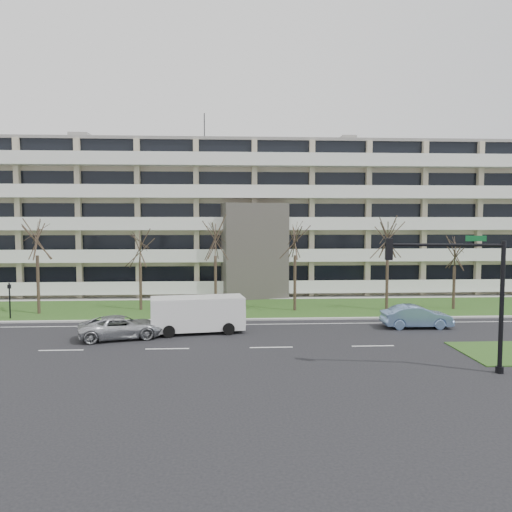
{
  "coord_description": "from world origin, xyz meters",
  "views": [
    {
      "loc": [
        -2.43,
        -28.44,
        7.35
      ],
      "look_at": [
        -0.34,
        10.0,
        4.63
      ],
      "focal_mm": 35.0,
      "sensor_mm": 36.0,
      "label": 1
    }
  ],
  "objects": [
    {
      "name": "tree_2",
      "position": [
        -9.69,
        12.61,
        5.34
      ],
      "size": [
        3.44,
        3.44,
        6.88
      ],
      "color": "#382B21",
      "rests_on": "ground"
    },
    {
      "name": "silver_pickup",
      "position": [
        -9.19,
        2.73,
        0.72
      ],
      "size": [
        5.58,
        3.61,
        1.43
      ],
      "primitive_type": "imported",
      "rotation": [
        0.0,
        0.0,
        1.83
      ],
      "color": "#AEB1B6",
      "rests_on": "ground"
    },
    {
      "name": "tree_6",
      "position": [
        16.17,
        11.6,
        4.95
      ],
      "size": [
        3.19,
        3.19,
        6.38
      ],
      "color": "#382B21",
      "rests_on": "ground"
    },
    {
      "name": "apartment_building",
      "position": [
        -0.01,
        25.32,
        7.61
      ],
      "size": [
        60.5,
        15.1,
        18.75
      ],
      "color": "#B7AC8E",
      "rests_on": "ground"
    },
    {
      "name": "grass_verge",
      "position": [
        0.0,
        13.0,
        0.03
      ],
      "size": [
        90.0,
        10.0,
        0.06
      ],
      "primitive_type": "cube",
      "color": "#254818",
      "rests_on": "ground"
    },
    {
      "name": "pedestrian_signal",
      "position": [
        -18.82,
        9.4,
        1.74
      ],
      "size": [
        0.31,
        0.27,
        2.73
      ],
      "rotation": [
        0.0,
        0.0,
        0.33
      ],
      "color": "black",
      "rests_on": "ground"
    },
    {
      "name": "tree_3",
      "position": [
        -3.54,
        12.2,
        6.26
      ],
      "size": [
        4.02,
        4.02,
        8.04
      ],
      "color": "#382B21",
      "rests_on": "ground"
    },
    {
      "name": "sidewalk",
      "position": [
        0.0,
        18.5,
        0.04
      ],
      "size": [
        90.0,
        2.0,
        0.08
      ],
      "primitive_type": "cube",
      "color": "#B2B2AD",
      "rests_on": "ground"
    },
    {
      "name": "blue_sedan",
      "position": [
        10.43,
        4.81,
        0.78
      ],
      "size": [
        4.73,
        1.69,
        1.55
      ],
      "primitive_type": "imported",
      "rotation": [
        0.0,
        0.0,
        1.56
      ],
      "color": "#7293C6",
      "rests_on": "ground"
    },
    {
      "name": "white_van",
      "position": [
        -4.44,
        4.2,
        1.41
      ],
      "size": [
        6.32,
        3.17,
        2.35
      ],
      "rotation": [
        0.0,
        0.0,
        0.15
      ],
      "color": "silver",
      "rests_on": "ground"
    },
    {
      "name": "ground",
      "position": [
        0.0,
        0.0,
        0.0
      ],
      "size": [
        160.0,
        160.0,
        0.0
      ],
      "primitive_type": "plane",
      "color": "black",
      "rests_on": "ground"
    },
    {
      "name": "lane_edge_line",
      "position": [
        0.0,
        6.5,
        0.01
      ],
      "size": [
        90.0,
        0.12,
        0.01
      ],
      "primitive_type": "cube",
      "color": "white",
      "rests_on": "ground"
    },
    {
      "name": "traffic_signal",
      "position": [
        8.77,
        -5.14,
        4.3
      ],
      "size": [
        5.68,
        1.26,
        6.64
      ],
      "rotation": [
        0.0,
        0.0,
        -0.16
      ],
      "color": "black",
      "rests_on": "ground"
    },
    {
      "name": "tree_4",
      "position": [
        2.92,
        11.65,
        6.33
      ],
      "size": [
        4.07,
        4.07,
        8.14
      ],
      "color": "#382B21",
      "rests_on": "ground"
    },
    {
      "name": "tree_5",
      "position": [
        10.48,
        11.45,
        6.45
      ],
      "size": [
        4.15,
        4.15,
        8.29
      ],
      "color": "#382B21",
      "rests_on": "ground"
    },
    {
      "name": "curb",
      "position": [
        0.0,
        8.0,
        0.06
      ],
      "size": [
        90.0,
        0.35,
        0.12
      ],
      "primitive_type": "cube",
      "color": "#B2B2AD",
      "rests_on": "ground"
    },
    {
      "name": "tree_1",
      "position": [
        -17.42,
        11.29,
        6.45
      ],
      "size": [
        4.15,
        4.15,
        8.3
      ],
      "color": "#382B21",
      "rests_on": "ground"
    }
  ]
}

